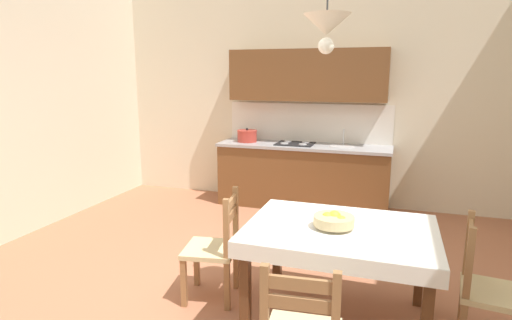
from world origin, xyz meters
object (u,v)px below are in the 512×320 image
at_px(fruit_bowl, 334,220).
at_px(dining_table, 340,242).
at_px(dining_chair_tv_side, 215,248).
at_px(kitchen_cabinetry, 304,147).
at_px(pendant_lamp, 327,26).
at_px(dining_chair_window_side, 488,291).

bearing_deg(fruit_bowl, dining_table, 37.29).
xyz_separation_m(dining_chair_tv_side, fruit_bowl, (0.98, -0.04, 0.37)).
bearing_deg(kitchen_cabinetry, dining_chair_tv_side, -93.16).
height_order(kitchen_cabinetry, pendant_lamp, pendant_lamp).
bearing_deg(fruit_bowl, pendant_lamp, -168.82).
bearing_deg(dining_table, dining_chair_window_side, -3.19).
bearing_deg(dining_table, dining_chair_tv_side, 179.57).
distance_m(kitchen_cabinetry, fruit_bowl, 2.90).
relative_size(kitchen_cabinetry, pendant_lamp, 2.98).
bearing_deg(pendant_lamp, kitchen_cabinetry, 104.58).
distance_m(dining_table, dining_chair_window_side, 1.02).
bearing_deg(pendant_lamp, fruit_bowl, 11.18).
height_order(kitchen_cabinetry, fruit_bowl, kitchen_cabinetry).
xyz_separation_m(dining_chair_window_side, pendant_lamp, (-1.14, 0.00, 1.74)).
bearing_deg(pendant_lamp, dining_chair_window_side, -0.08).
xyz_separation_m(dining_table, dining_chair_window_side, (1.00, -0.06, -0.19)).
xyz_separation_m(kitchen_cabinetry, dining_chair_window_side, (1.87, -2.80, -0.41)).
height_order(kitchen_cabinetry, dining_chair_tv_side, kitchen_cabinetry).
distance_m(dining_chair_tv_side, dining_chair_window_side, 2.02).
bearing_deg(dining_chair_tv_side, fruit_bowl, -2.51).
relative_size(dining_chair_window_side, pendant_lamp, 1.16).
height_order(dining_chair_tv_side, fruit_bowl, dining_chair_tv_side).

